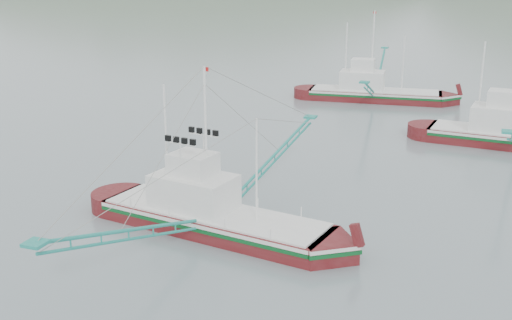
% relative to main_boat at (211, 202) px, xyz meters
% --- Properties ---
extents(ground, '(1200.00, 1200.00, 0.00)m').
position_rel_main_boat_xyz_m(ground, '(1.09, -1.27, -1.83)').
color(ground, slate).
rests_on(ground, ground).
extents(main_boat, '(15.02, 26.17, 10.68)m').
position_rel_main_boat_xyz_m(main_boat, '(0.00, 0.00, 0.00)').
color(main_boat, '#500D10').
rests_on(main_boat, ground).
extents(bg_boat_far, '(15.49, 27.46, 11.14)m').
position_rel_main_boat_xyz_m(bg_boat_far, '(2.12, 41.75, -0.28)').
color(bg_boat_far, '#500D10').
rests_on(bg_boat_far, ground).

